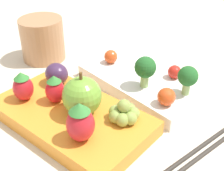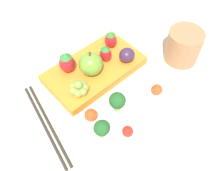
% 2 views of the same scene
% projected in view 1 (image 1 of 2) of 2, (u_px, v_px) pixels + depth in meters
% --- Properties ---
extents(ground_plane, '(4.00, 4.00, 0.00)m').
position_uv_depth(ground_plane, '(112.00, 103.00, 0.47)').
color(ground_plane, beige).
extents(bento_box_savoury, '(0.20, 0.12, 0.02)m').
position_uv_depth(bento_box_savoury, '(145.00, 81.00, 0.51)').
color(bento_box_savoury, white).
rests_on(bento_box_savoury, ground_plane).
extents(bento_box_fruit, '(0.23, 0.16, 0.02)m').
position_uv_depth(bento_box_fruit, '(72.00, 118.00, 0.43)').
color(bento_box_fruit, orange).
rests_on(bento_box_fruit, ground_plane).
extents(broccoli_floret_0, '(0.03, 0.03, 0.04)m').
position_uv_depth(broccoli_floret_0, '(188.00, 77.00, 0.44)').
color(broccoli_floret_0, '#93B770').
rests_on(broccoli_floret_0, bento_box_savoury).
extents(broccoli_floret_1, '(0.03, 0.03, 0.05)m').
position_uv_depth(broccoli_floret_1, '(145.00, 68.00, 0.46)').
color(broccoli_floret_1, '#93B770').
rests_on(broccoli_floret_1, bento_box_savoury).
extents(cherry_tomato_0, '(0.02, 0.02, 0.02)m').
position_uv_depth(cherry_tomato_0, '(174.00, 72.00, 0.49)').
color(cherry_tomato_0, red).
rests_on(cherry_tomato_0, bento_box_savoury).
extents(cherry_tomato_1, '(0.03, 0.03, 0.03)m').
position_uv_depth(cherry_tomato_1, '(166.00, 97.00, 0.43)').
color(cherry_tomato_1, '#DB4C1E').
rests_on(cherry_tomato_1, bento_box_savoury).
extents(cherry_tomato_2, '(0.02, 0.02, 0.02)m').
position_uv_depth(cherry_tomato_2, '(111.00, 57.00, 0.53)').
color(cherry_tomato_2, '#DB4C1E').
rests_on(cherry_tomato_2, bento_box_savoury).
extents(apple, '(0.05, 0.05, 0.06)m').
position_uv_depth(apple, '(82.00, 96.00, 0.40)').
color(apple, '#70A838').
rests_on(apple, bento_box_fruit).
extents(strawberry_0, '(0.03, 0.03, 0.04)m').
position_uv_depth(strawberry_0, '(55.00, 89.00, 0.43)').
color(strawberry_0, red).
rests_on(strawberry_0, bento_box_fruit).
extents(strawberry_1, '(0.03, 0.03, 0.04)m').
position_uv_depth(strawberry_1, '(23.00, 87.00, 0.43)').
color(strawberry_1, red).
rests_on(strawberry_1, bento_box_fruit).
extents(strawberry_2, '(0.03, 0.03, 0.05)m').
position_uv_depth(strawberry_2, '(80.00, 122.00, 0.36)').
color(strawberry_2, red).
rests_on(strawberry_2, bento_box_fruit).
extents(plum, '(0.04, 0.03, 0.03)m').
position_uv_depth(plum, '(57.00, 74.00, 0.47)').
color(plum, '#42284C').
rests_on(plum, bento_box_fruit).
extents(grape_cluster, '(0.04, 0.04, 0.03)m').
position_uv_depth(grape_cluster, '(124.00, 113.00, 0.40)').
color(grape_cluster, '#8EA84C').
rests_on(grape_cluster, bento_box_fruit).
extents(drinking_cup, '(0.08, 0.08, 0.08)m').
position_uv_depth(drinking_cup, '(42.00, 39.00, 0.58)').
color(drinking_cup, tan).
rests_on(drinking_cup, ground_plane).
extents(chopsticks_pair, '(0.02, 0.21, 0.01)m').
position_uv_depth(chopsticks_pair, '(187.00, 160.00, 0.37)').
color(chopsticks_pair, '#332D28').
rests_on(chopsticks_pair, ground_plane).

